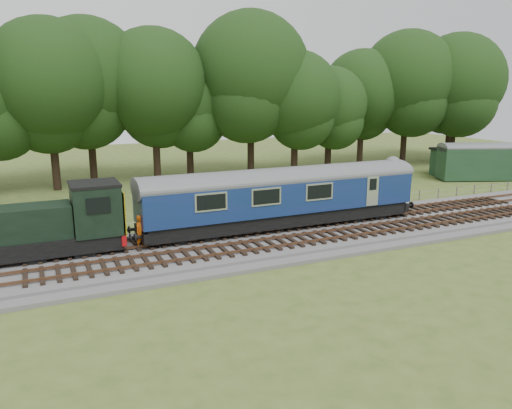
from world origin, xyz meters
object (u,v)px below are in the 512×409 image
shunter_loco (42,227)px  worker (141,232)px  parked_coach (511,159)px  dmu_railcar (283,192)px

shunter_loco → worker: shunter_loco is taller
parked_coach → worker: bearing=-146.7°
shunter_loco → worker: size_ratio=4.82×
dmu_railcar → worker: bearing=-176.1°
shunter_loco → parked_coach: 44.28m
shunter_loco → dmu_railcar: bearing=-0.0°
worker → dmu_railcar: bearing=-29.5°
shunter_loco → parked_coach: (43.62, 7.63, 0.08)m
worker → shunter_loco: bearing=139.4°
dmu_railcar → worker: dmu_railcar is taller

